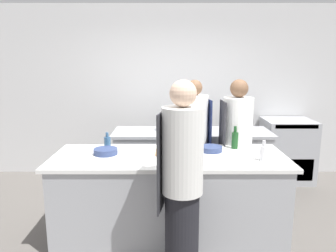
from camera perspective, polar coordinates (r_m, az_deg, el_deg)
name	(u,v)px	position (r m, az deg, el deg)	size (l,w,h in m)	color
ground_plane	(168,235)	(3.86, 0.02, -18.47)	(16.00, 16.00, 0.00)	#605B56
wall_back	(168,92)	(5.50, -0.07, 6.02)	(8.00, 0.06, 2.80)	silver
prep_counter	(168,196)	(3.65, 0.02, -12.14)	(2.48, 0.93, 0.93)	#A8AAAF
pass_counter	(190,162)	(4.79, 3.91, -6.31)	(2.24, 0.70, 0.93)	#A8AAAF
oven_range	(285,150)	(5.62, 19.77, -3.96)	(0.76, 0.67, 0.99)	#A8AAAF
chef_at_prep_near	(181,184)	(2.83, 2.24, -9.98)	(0.39, 0.37, 1.78)	black
chef_at_stove	(193,146)	(4.20, 4.34, -3.48)	(0.38, 0.36, 1.69)	black
chef_at_pass_far	(235,149)	(4.12, 11.59, -3.90)	(0.38, 0.36, 1.70)	black
bottle_olive_oil	(262,153)	(3.44, 16.07, -4.49)	(0.07, 0.07, 0.21)	silver
bottle_vinegar	(106,142)	(3.80, -10.72, -2.81)	(0.07, 0.07, 0.19)	#2D5175
bottle_wine	(234,140)	(3.82, 11.35, -2.34)	(0.07, 0.07, 0.26)	#19471E
bowl_mixing_large	(104,151)	(3.60, -11.02, -4.37)	(0.26, 0.26, 0.06)	navy
bowl_prep_small	(210,149)	(3.68, 7.31, -3.95)	(0.24, 0.24, 0.06)	navy
cup	(166,157)	(3.31, -0.29, -5.38)	(0.07, 0.07, 0.08)	white
cutting_board	(171,152)	(3.59, 0.47, -4.61)	(0.36, 0.25, 0.01)	olive
stockpot	(168,123)	(4.66, 0.05, 0.51)	(0.28, 0.28, 0.22)	#A8AAAF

